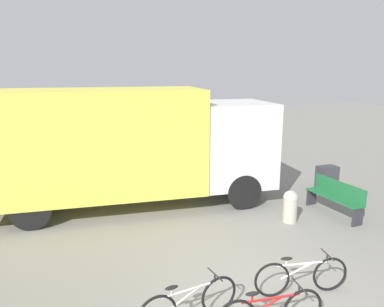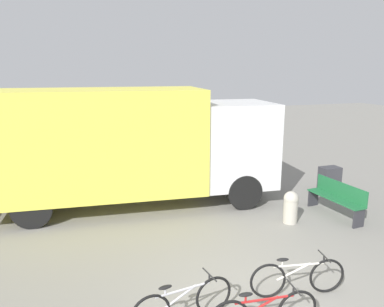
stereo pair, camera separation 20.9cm
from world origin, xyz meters
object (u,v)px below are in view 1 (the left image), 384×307
utility_box (327,179)px  park_bench (336,196)px  bicycle_near (189,303)px  bicycle_far (301,276)px  delivery_truck (129,143)px  bollard_near_bench (290,205)px

utility_box → park_bench: bearing=-123.0°
park_bench → utility_box: 1.93m
bicycle_near → bicycle_far: (2.13, 0.05, 0.00)m
delivery_truck → bicycle_far: delivery_truck is taller
bicycle_near → utility_box: size_ratio=2.01×
bicycle_far → bollard_near_bench: 3.28m
utility_box → bollard_near_bench: bearing=-147.1°
park_bench → bicycle_near: park_bench is taller
delivery_truck → bollard_near_bench: (3.67, -2.59, -1.40)m
park_bench → bollard_near_bench: size_ratio=2.13×
bollard_near_bench → utility_box: (2.51, 1.62, -0.02)m
bicycle_near → bollard_near_bench: size_ratio=2.04×
delivery_truck → bicycle_far: bearing=-64.2°
bicycle_near → utility_box: (6.34, 4.47, 0.08)m
delivery_truck → bicycle_near: (-0.16, -5.44, -1.51)m
delivery_truck → utility_box: 6.42m
bicycle_near → bollard_near_bench: (3.83, 2.85, 0.11)m
delivery_truck → park_bench: (5.13, -2.58, -1.34)m
bicycle_near → delivery_truck: bearing=80.6°
delivery_truck → bicycle_near: size_ratio=4.81×
delivery_truck → bollard_near_bench: 4.71m
bicycle_near → bicycle_far: size_ratio=1.01×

